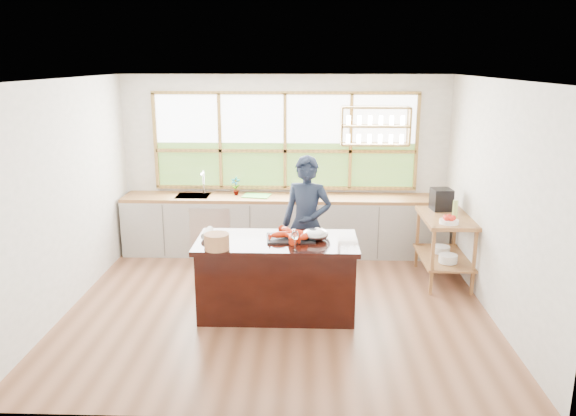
{
  "coord_description": "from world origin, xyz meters",
  "views": [
    {
      "loc": [
        0.34,
        -6.32,
        2.9
      ],
      "look_at": [
        0.12,
        0.15,
        1.19
      ],
      "focal_mm": 35.0,
      "sensor_mm": 36.0,
      "label": 1
    }
  ],
  "objects_px": {
    "cook": "(307,224)",
    "espresso_machine": "(441,199)",
    "island": "(277,276)",
    "wicker_basket": "(217,242)"
  },
  "relations": [
    {
      "from": "island",
      "to": "espresso_machine",
      "type": "xyz_separation_m",
      "value": [
        2.19,
        1.43,
        0.59
      ]
    },
    {
      "from": "island",
      "to": "wicker_basket",
      "type": "xyz_separation_m",
      "value": [
        -0.64,
        -0.34,
        0.53
      ]
    },
    {
      "from": "island",
      "to": "cook",
      "type": "relative_size",
      "value": 1.05
    },
    {
      "from": "island",
      "to": "cook",
      "type": "height_order",
      "value": "cook"
    },
    {
      "from": "espresso_machine",
      "to": "wicker_basket",
      "type": "height_order",
      "value": "espresso_machine"
    },
    {
      "from": "island",
      "to": "espresso_machine",
      "type": "bearing_deg",
      "value": 33.07
    },
    {
      "from": "cook",
      "to": "espresso_machine",
      "type": "height_order",
      "value": "cook"
    },
    {
      "from": "cook",
      "to": "espresso_machine",
      "type": "bearing_deg",
      "value": 36.54
    },
    {
      "from": "island",
      "to": "espresso_machine",
      "type": "distance_m",
      "value": 2.68
    },
    {
      "from": "espresso_machine",
      "to": "wicker_basket",
      "type": "distance_m",
      "value": 3.33
    }
  ]
}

